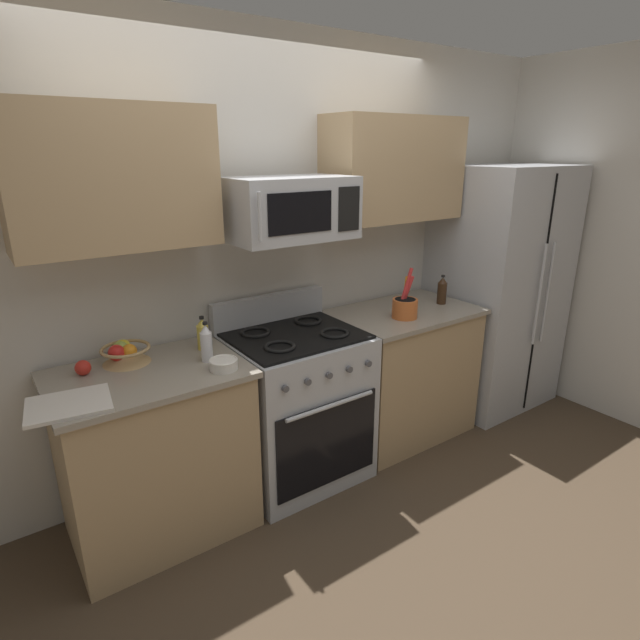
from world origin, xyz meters
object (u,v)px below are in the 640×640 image
(bottle_soy, at_px, (442,291))
(cutting_board, at_px, (69,405))
(microwave, at_px, (290,208))
(prep_bowl, at_px, (224,364))
(range_oven, at_px, (296,404))
(apple_loose, at_px, (83,368))
(fruit_basket, at_px, (125,353))
(refrigerator, at_px, (496,289))
(utensil_crock, at_px, (405,307))
(bottle_vinegar, at_px, (206,343))
(bottle_oil, at_px, (203,334))

(bottle_soy, bearing_deg, cutting_board, -177.00)
(microwave, relative_size, prep_bowl, 4.85)
(microwave, bearing_deg, bottle_soy, -2.98)
(range_oven, xyz_separation_m, apple_loose, (-1.11, 0.14, 0.47))
(fruit_basket, bearing_deg, bottle_soy, -5.65)
(apple_loose, relative_size, bottle_soy, 0.37)
(refrigerator, distance_m, cutting_board, 3.06)
(range_oven, relative_size, refrigerator, 0.60)
(apple_loose, bearing_deg, prep_bowl, -29.38)
(utensil_crock, bearing_deg, fruit_basket, 170.29)
(range_oven, relative_size, fruit_basket, 4.49)
(refrigerator, relative_size, cutting_board, 5.52)
(refrigerator, xyz_separation_m, bottle_soy, (-0.64, -0.02, 0.09))
(refrigerator, distance_m, prep_bowl, 2.37)
(utensil_crock, relative_size, prep_bowl, 2.29)
(bottle_vinegar, bearing_deg, cutting_board, -170.06)
(refrigerator, relative_size, fruit_basket, 7.52)
(range_oven, distance_m, prep_bowl, 0.73)
(refrigerator, bearing_deg, bottle_oil, 176.61)
(refrigerator, bearing_deg, bottle_vinegar, -179.40)
(bottle_oil, xyz_separation_m, prep_bowl, (-0.03, -0.31, -0.06))
(microwave, height_order, utensil_crock, microwave)
(utensil_crock, height_order, apple_loose, utensil_crock)
(fruit_basket, xyz_separation_m, prep_bowl, (0.37, -0.36, -0.02))
(range_oven, height_order, fruit_basket, range_oven)
(refrigerator, height_order, apple_loose, refrigerator)
(range_oven, bearing_deg, apple_loose, 172.87)
(bottle_soy, xyz_separation_m, prep_bowl, (-1.72, -0.15, -0.06))
(range_oven, bearing_deg, cutting_board, -172.56)
(bottle_oil, height_order, bottle_soy, bottle_soy)
(cutting_board, height_order, bottle_soy, bottle_soy)
(apple_loose, bearing_deg, cutting_board, -111.89)
(range_oven, distance_m, refrigerator, 1.88)
(microwave, height_order, prep_bowl, microwave)
(refrigerator, bearing_deg, microwave, 178.57)
(fruit_basket, distance_m, prep_bowl, 0.52)
(prep_bowl, bearing_deg, apple_loose, 150.62)
(microwave, relative_size, cutting_board, 2.06)
(cutting_board, height_order, bottle_vinegar, bottle_vinegar)
(fruit_basket, distance_m, apple_loose, 0.21)
(refrigerator, relative_size, utensil_crock, 5.67)
(refrigerator, height_order, bottle_oil, refrigerator)
(utensil_crock, bearing_deg, refrigerator, 5.04)
(cutting_board, height_order, prep_bowl, prep_bowl)
(range_oven, distance_m, microwave, 1.16)
(refrigerator, height_order, utensil_crock, refrigerator)
(fruit_basket, relative_size, bottle_vinegar, 1.16)
(range_oven, relative_size, bottle_vinegar, 5.21)
(range_oven, bearing_deg, fruit_basket, 169.13)
(range_oven, height_order, bottle_soy, bottle_soy)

